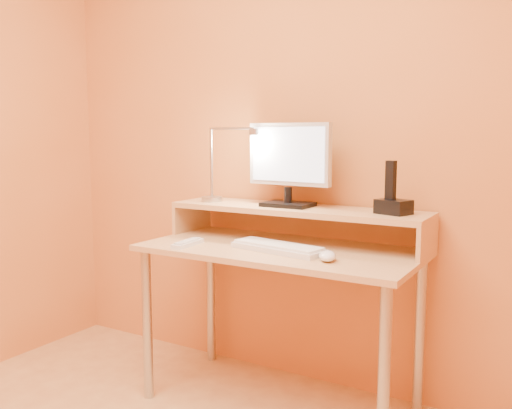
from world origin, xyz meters
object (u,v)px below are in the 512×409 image
Objects in this scene: monitor_panel at (289,154)px; mouse at (327,256)px; phone_dock at (393,207)px; keyboard at (278,248)px; remote_control at (188,244)px; lamp_base at (212,199)px.

mouse is (0.32, -0.30, -0.38)m from monitor_panel.
phone_dock reaches higher than keyboard.
mouse is at bearing -0.77° from remote_control.
remote_control is (-0.65, -0.04, -0.01)m from mouse.
mouse is at bearing -101.48° from phone_dock.
phone_dock reaches higher than remote_control.
phone_dock is (0.49, -0.01, -0.21)m from monitor_panel.
mouse reaches higher than keyboard.
monitor_panel reaches higher than phone_dock.
lamp_base is 0.54m from keyboard.
keyboard is at bearing -22.30° from lamp_base.
remote_control is at bearing -75.33° from lamp_base.
mouse is 0.65m from remote_control.
mouse is at bearing -38.61° from monitor_panel.
monitor_panel is at bearing 116.18° from keyboard.
mouse is at bearing -4.53° from keyboard.
keyboard is 3.60× the size of mouse.
phone_dock is at bearing 3.06° from monitor_panel.
keyboard is (0.07, -0.23, -0.39)m from monitor_panel.
lamp_base is (-0.40, -0.04, -0.23)m from monitor_panel.
monitor_panel is 0.99× the size of keyboard.
mouse is (0.73, -0.26, -0.15)m from lamp_base.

